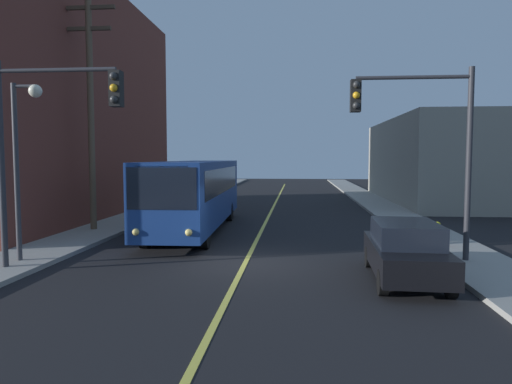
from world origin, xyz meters
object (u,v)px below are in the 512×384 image
Objects in this scene: traffic_signal_right_corner at (419,128)px; street_lamp_left at (22,145)px; utility_pole_near at (91,102)px; fire_hydrant at (437,232)px; city_bus at (196,192)px; traffic_signal_left_corner at (51,125)px; parked_car_black at (406,250)px.

traffic_signal_right_corner is 12.32m from street_lamp_left.
street_lamp_left is (0.70, -6.44, -2.10)m from utility_pole_near.
street_lamp_left reaches higher than fire_hydrant.
city_bus is at bearing 161.96° from fire_hydrant.
traffic_signal_left_corner is at bearing -32.21° from street_lamp_left.
fire_hydrant is at bearing 16.33° from street_lamp_left.
traffic_signal_left_corner is at bearing -106.65° from city_bus.
traffic_signal_right_corner is at bearing -35.32° from city_bus.
utility_pole_near is at bearing -170.33° from city_bus.
parked_car_black is 4.15m from traffic_signal_right_corner.
parked_car_black is 15.02m from utility_pole_near.
traffic_signal_left_corner is 1.77m from street_lamp_left.
fire_hydrant is at bearing -9.59° from utility_pole_near.
street_lamp_left is at bearing 147.79° from traffic_signal_left_corner.
traffic_signal_right_corner reaches higher than street_lamp_left.
traffic_signal_right_corner reaches higher than city_bus.
traffic_signal_left_corner is (-10.02, -0.01, 3.46)m from parked_car_black.
fire_hydrant is (13.68, 4.01, -3.16)m from street_lamp_left.
city_bus is 11.14m from parked_car_black.
utility_pole_near is 12.34× the size of fire_hydrant.
utility_pole_near reaches higher than traffic_signal_left_corner.
parked_car_black is at bearing 0.05° from traffic_signal_left_corner.
parked_car_black reaches higher than fire_hydrant.
traffic_signal_right_corner is at bearing 5.88° from street_lamp_left.
city_bus is 6.11m from utility_pole_near.
traffic_signal_right_corner reaches higher than fire_hydrant.
fire_hydrant is (9.84, -3.20, -1.23)m from city_bus.
fire_hydrant is (12.26, 4.90, -3.72)m from traffic_signal_left_corner.
street_lamp_left is 6.55× the size of fire_hydrant.
street_lamp_left is at bearing 175.59° from parked_car_black.
city_bus reaches higher than parked_car_black.
city_bus is at bearing 61.97° from street_lamp_left.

